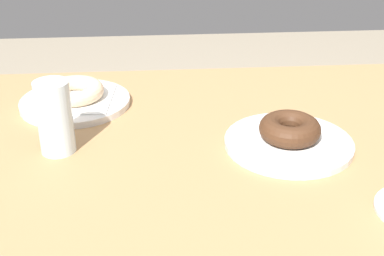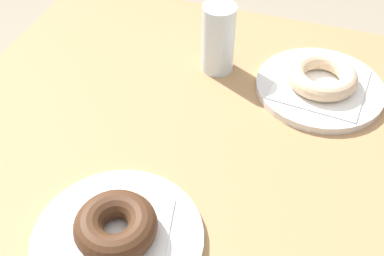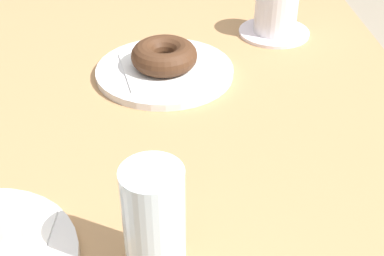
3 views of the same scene
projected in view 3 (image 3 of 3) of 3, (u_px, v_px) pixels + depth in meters
The scene contains 6 objects.
table at pixel (165, 128), 0.87m from camera, with size 1.14×0.80×0.71m.
plate_chocolate_ring at pixel (162, 71), 0.86m from camera, with size 0.23×0.23×0.01m, color silver.
napkin_chocolate_ring at pixel (162, 67), 0.86m from camera, with size 0.13×0.13×0.00m, color white.
donut_chocolate_ring at pixel (162, 56), 0.84m from camera, with size 0.11×0.11×0.04m, color #442917.
water_glass at pixel (151, 224), 0.49m from camera, with size 0.06×0.06×0.13m, color silver.
coffee_cup at pixel (274, 14), 0.97m from camera, with size 0.13×0.13×0.09m.
Camera 3 is at (-0.71, -0.00, 1.13)m, focal length 48.54 mm.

